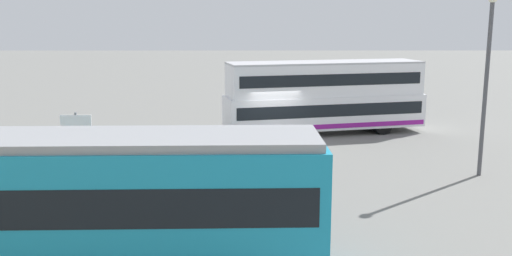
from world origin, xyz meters
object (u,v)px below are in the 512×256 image
Objects in this scene: pedestrian_near_railing at (166,153)px; pedestrian_crossing at (269,174)px; info_sign at (76,130)px; double_decker_bus at (324,97)px; street_lamp at (487,72)px; tram_yellow at (51,203)px.

pedestrian_near_railing reaches higher than pedestrian_crossing.
info_sign reaches higher than pedestrian_crossing.
info_sign is (10.87, 7.54, -0.28)m from double_decker_bus.
street_lamp reaches higher than pedestrian_near_railing.
street_lamp is at bearing 121.76° from double_decker_bus.
pedestrian_near_railing is 0.24× the size of street_lamp.
pedestrian_crossing is at bearing 143.47° from pedestrian_near_railing.
pedestrian_crossing is (-3.97, 2.94, -0.03)m from pedestrian_near_railing.
tram_yellow reaches higher than pedestrian_crossing.
double_decker_bus reaches higher than pedestrian_crossing.
pedestrian_near_railing is 3.88m from info_sign.
double_decker_bus is at bearing -145.26° from info_sign.
pedestrian_near_railing is at bearing -36.53° from pedestrian_crossing.
info_sign is 0.34× the size of street_lamp.
street_lamp is at bearing -148.02° from tram_yellow.
street_lamp reaches higher than double_decker_bus.
pedestrian_crossing is 0.67× the size of info_sign.
pedestrian_near_railing is 0.69× the size of info_sign.
pedestrian_crossing is 0.23× the size of street_lamp.
pedestrian_near_railing is (7.17, 8.44, -1.01)m from double_decker_bus.
double_decker_bus is at bearing -58.24° from street_lamp.
pedestrian_crossing is (3.21, 11.38, -1.04)m from double_decker_bus.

